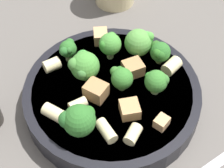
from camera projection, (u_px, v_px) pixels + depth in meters
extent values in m
plane|color=#5B5651|center=(112.00, 103.00, 0.51)|extent=(2.00, 2.00, 0.00)
cylinder|color=black|center=(112.00, 96.00, 0.49)|extent=(0.23, 0.23, 0.03)
cylinder|color=white|center=(112.00, 90.00, 0.49)|extent=(0.21, 0.21, 0.01)
torus|color=black|center=(112.00, 90.00, 0.48)|extent=(0.23, 0.23, 0.00)
cylinder|color=#9EC175|center=(110.00, 53.00, 0.51)|extent=(0.01, 0.01, 0.02)
sphere|color=#478E38|center=(110.00, 44.00, 0.50)|extent=(0.03, 0.03, 0.03)
sphere|color=#3F9132|center=(102.00, 45.00, 0.49)|extent=(0.01, 0.01, 0.01)
sphere|color=#449034|center=(112.00, 37.00, 0.50)|extent=(0.01, 0.01, 0.01)
cylinder|color=#84AD60|center=(122.00, 84.00, 0.48)|extent=(0.01, 0.01, 0.01)
sphere|color=#387A2D|center=(122.00, 77.00, 0.47)|extent=(0.03, 0.03, 0.03)
sphere|color=#356D29|center=(115.00, 71.00, 0.47)|extent=(0.01, 0.01, 0.01)
sphere|color=#307527|center=(120.00, 70.00, 0.48)|extent=(0.01, 0.01, 0.01)
cylinder|color=#9EC175|center=(86.00, 75.00, 0.49)|extent=(0.01, 0.01, 0.01)
sphere|color=#478E38|center=(85.00, 66.00, 0.48)|extent=(0.04, 0.04, 0.04)
sphere|color=#438039|center=(82.00, 73.00, 0.47)|extent=(0.01, 0.01, 0.01)
sphere|color=green|center=(83.00, 57.00, 0.48)|extent=(0.02, 0.02, 0.02)
sphere|color=#488839|center=(75.00, 64.00, 0.47)|extent=(0.02, 0.02, 0.02)
cylinder|color=#9EC175|center=(69.00, 56.00, 0.51)|extent=(0.01, 0.01, 0.01)
sphere|color=#2D6B28|center=(68.00, 49.00, 0.50)|extent=(0.02, 0.02, 0.02)
sphere|color=#2A6429|center=(64.00, 51.00, 0.49)|extent=(0.01, 0.01, 0.01)
sphere|color=#2C6A28|center=(70.00, 43.00, 0.50)|extent=(0.01, 0.01, 0.01)
sphere|color=#2A5F27|center=(69.00, 50.00, 0.49)|extent=(0.01, 0.01, 0.01)
cylinder|color=#84AD60|center=(80.00, 130.00, 0.43)|extent=(0.01, 0.01, 0.02)
sphere|color=#2D6B28|center=(79.00, 120.00, 0.42)|extent=(0.04, 0.04, 0.04)
sphere|color=#29642A|center=(67.00, 119.00, 0.42)|extent=(0.02, 0.02, 0.02)
sphere|color=#2A6B23|center=(87.00, 113.00, 0.42)|extent=(0.02, 0.02, 0.02)
cylinder|color=#84AD60|center=(155.00, 89.00, 0.48)|extent=(0.01, 0.01, 0.01)
sphere|color=#387A2D|center=(156.00, 81.00, 0.46)|extent=(0.03, 0.03, 0.03)
sphere|color=#356D2C|center=(164.00, 80.00, 0.46)|extent=(0.01, 0.01, 0.01)
sphere|color=#307F29|center=(150.00, 77.00, 0.47)|extent=(0.01, 0.01, 0.01)
cylinder|color=#93B766|center=(159.00, 59.00, 0.51)|extent=(0.01, 0.01, 0.01)
sphere|color=#2D6B28|center=(160.00, 52.00, 0.50)|extent=(0.03, 0.03, 0.03)
sphere|color=#2D5D22|center=(156.00, 46.00, 0.50)|extent=(0.01, 0.01, 0.01)
sphere|color=#2E6C23|center=(158.00, 53.00, 0.49)|extent=(0.01, 0.01, 0.01)
sphere|color=#2C6423|center=(160.00, 55.00, 0.49)|extent=(0.01, 0.01, 0.01)
cylinder|color=#9EC175|center=(137.00, 51.00, 0.52)|extent=(0.01, 0.01, 0.01)
sphere|color=#569942|center=(138.00, 43.00, 0.51)|extent=(0.04, 0.04, 0.04)
sphere|color=#4A9D42|center=(146.00, 38.00, 0.50)|extent=(0.02, 0.02, 0.02)
sphere|color=#4B983C|center=(149.00, 37.00, 0.50)|extent=(0.01, 0.01, 0.01)
cylinder|color=beige|center=(106.00, 131.00, 0.43)|extent=(0.03, 0.02, 0.01)
cylinder|color=beige|center=(53.00, 113.00, 0.45)|extent=(0.03, 0.03, 0.02)
cylinder|color=beige|center=(133.00, 134.00, 0.43)|extent=(0.03, 0.03, 0.01)
cylinder|color=beige|center=(52.00, 65.00, 0.50)|extent=(0.02, 0.03, 0.02)
cylinder|color=beige|center=(172.00, 66.00, 0.50)|extent=(0.03, 0.03, 0.02)
cylinder|color=beige|center=(78.00, 104.00, 0.46)|extent=(0.02, 0.03, 0.01)
cube|color=tan|center=(104.00, 36.00, 0.53)|extent=(0.02, 0.02, 0.02)
cube|color=tan|center=(130.00, 109.00, 0.45)|extent=(0.02, 0.02, 0.02)
cube|color=#A87A4C|center=(133.00, 68.00, 0.49)|extent=(0.03, 0.03, 0.02)
cube|color=#A87A4C|center=(96.00, 91.00, 0.47)|extent=(0.03, 0.04, 0.02)
cube|color=tan|center=(162.00, 122.00, 0.44)|extent=(0.02, 0.02, 0.01)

